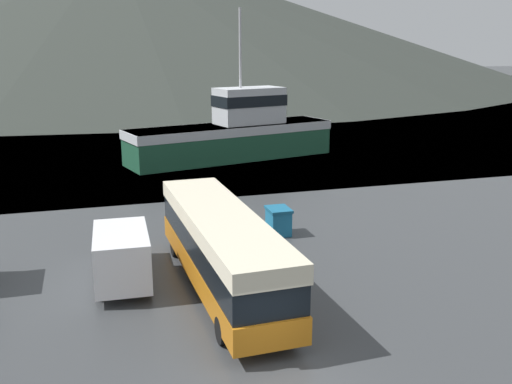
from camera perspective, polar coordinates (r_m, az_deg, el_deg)
The scene contains 6 objects.
water_surface at distance 153.71m, azimuth -14.99°, elevation 10.63°, with size 240.00×240.00×0.00m, color #475B6B.
hill_backdrop at distance 172.38m, azimuth -13.63°, elevation 17.09°, with size 219.93×219.93×36.03m, color #2D332D.
tour_bus at distance 22.01m, azimuth -3.49°, elevation -5.42°, with size 2.85×11.83×3.06m.
delivery_van at distance 23.35m, azimuth -13.29°, elevation -5.99°, with size 2.26×5.50×2.27m.
fishing_boat at distance 47.33m, azimuth -2.13°, elevation 5.97°, with size 17.97×8.30×12.07m.
storage_bin at distance 28.54m, azimuth 2.26°, elevation -2.90°, with size 1.09×1.42×1.36m.
Camera 1 is at (-4.60, -12.81, 9.25)m, focal length 40.00 mm.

